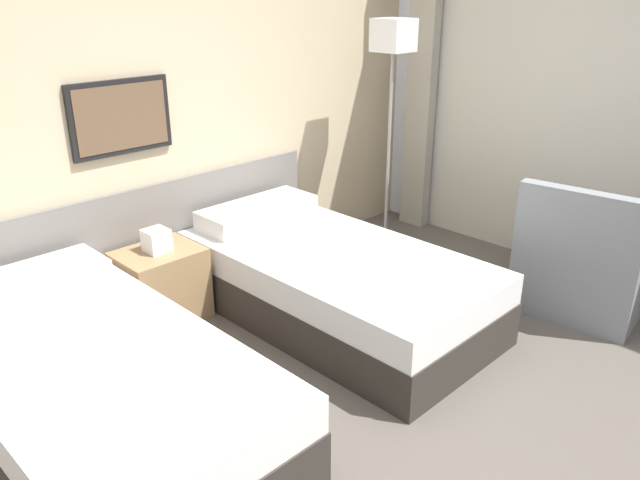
# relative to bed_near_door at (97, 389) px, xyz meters

# --- Properties ---
(ground_plane) EXTENTS (16.00, 16.00, 0.00)m
(ground_plane) POSITION_rel_bed_near_door_xyz_m (1.10, -0.93, -0.24)
(ground_plane) COLOR #5B544C
(wall_headboard) EXTENTS (10.00, 0.10, 2.70)m
(wall_headboard) POSITION_rel_bed_near_door_xyz_m (1.08, 1.04, 1.06)
(wall_headboard) COLOR #C6B28E
(wall_headboard) RESTS_ON ground_plane
(bed_near_door) EXTENTS (1.04, 1.98, 0.59)m
(bed_near_door) POSITION_rel_bed_near_door_xyz_m (0.00, 0.00, 0.00)
(bed_near_door) COLOR #332D28
(bed_near_door) RESTS_ON ground_plane
(bed_near_window) EXTENTS (1.04, 1.98, 0.59)m
(bed_near_window) POSITION_rel_bed_near_door_xyz_m (1.59, 0.00, 0.00)
(bed_near_window) COLOR #332D28
(bed_near_window) RESTS_ON ground_plane
(nightstand) EXTENTS (0.50, 0.40, 0.61)m
(nightstand) POSITION_rel_bed_near_door_xyz_m (0.80, 0.73, 0.01)
(nightstand) COLOR #9E7A51
(nightstand) RESTS_ON ground_plane
(floor_lamp) EXTENTS (0.25, 0.25, 1.76)m
(floor_lamp) POSITION_rel_bed_near_door_xyz_m (2.70, 0.49, 1.26)
(floor_lamp) COLOR #9E9993
(floor_lamp) RESTS_ON ground_plane
(armchair) EXTENTS (0.88, 0.84, 0.88)m
(armchair) POSITION_rel_bed_near_door_xyz_m (2.86, -1.06, 0.04)
(armchair) COLOR gray
(armchair) RESTS_ON ground_plane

